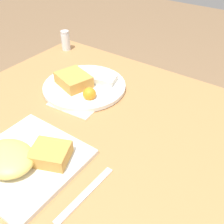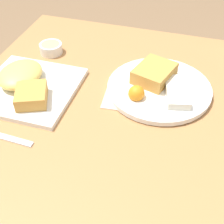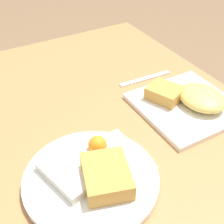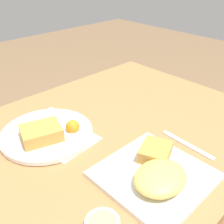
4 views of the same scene
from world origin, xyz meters
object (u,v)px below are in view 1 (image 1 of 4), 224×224
Objects in this scene: plate_oval_far at (83,84)px; salt_shaker at (66,42)px; plate_square_near at (22,159)px; butter_knife at (85,194)px.

salt_shaker is at bearing 143.15° from plate_oval_far.
plate_square_near is at bearing -55.87° from salt_shaker.
butter_knife is (0.18, 0.02, -0.02)m from plate_square_near.
plate_oval_far reaches higher than butter_knife.
butter_knife is at bearing -43.85° from salt_shaker.
plate_square_near reaches higher than plate_oval_far.
salt_shaker is at bearing 48.67° from butter_knife.
plate_square_near is 0.18m from butter_knife.
butter_knife is (0.56, -0.54, -0.04)m from salt_shaker.
salt_shaker reaches higher than plate_oval_far.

